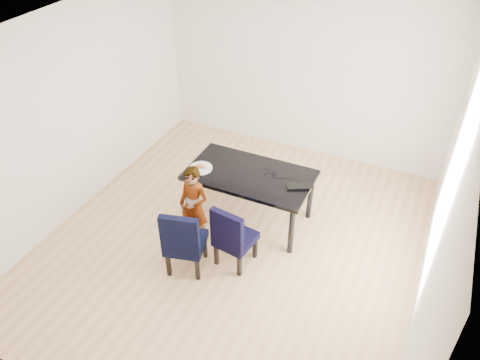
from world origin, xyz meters
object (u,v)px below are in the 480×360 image
at_px(child, 194,206).
at_px(laptop, 299,184).
at_px(chair_right, 236,234).
at_px(plate, 201,168).
at_px(dining_table, 250,197).
at_px(chair_left, 186,238).

xyz_separation_m(child, laptop, (1.11, 0.69, 0.22)).
bearing_deg(chair_right, plate, 150.05).
bearing_deg(chair_right, laptop, 68.09).
distance_m(plate, laptop, 1.29).
height_order(child, laptop, child).
xyz_separation_m(chair_right, laptop, (0.48, 0.83, 0.33)).
height_order(child, plate, child).
bearing_deg(plate, child, -71.71).
xyz_separation_m(child, plate, (-0.16, 0.49, 0.21)).
height_order(chair_right, plate, chair_right).
relative_size(dining_table, plate, 5.28).
bearing_deg(chair_left, laptop, 35.33).
height_order(chair_left, child, child).
bearing_deg(dining_table, chair_left, -106.17).
xyz_separation_m(chair_left, plate, (-0.30, 0.95, 0.30)).
bearing_deg(chair_left, chair_right, 18.81).
distance_m(chair_right, child, 0.66).
bearing_deg(dining_table, plate, -165.23).
xyz_separation_m(dining_table, child, (-0.46, -0.65, 0.17)).
height_order(dining_table, plate, plate).
height_order(chair_left, laptop, chair_left).
bearing_deg(child, chair_right, -7.90).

